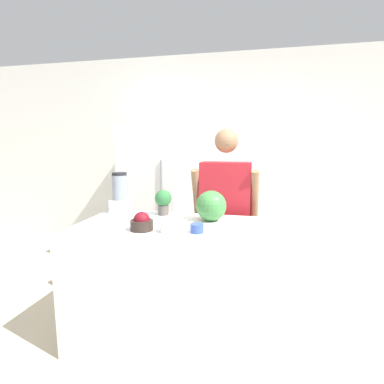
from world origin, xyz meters
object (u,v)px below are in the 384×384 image
bowl_small_blue (197,228)px  potted_plant (163,201)px  refrigerator (156,197)px  blender (120,194)px  bowl_cream (169,225)px  person (225,218)px  watermelon (211,206)px  bowl_cherries (142,223)px

bowl_small_blue → potted_plant: (-0.38, 0.44, 0.09)m
refrigerator → blender: bearing=-87.8°
bowl_cream → potted_plant: size_ratio=0.58×
refrigerator → person: size_ratio=1.05×
watermelon → blender: size_ratio=0.66×
bowl_small_blue → blender: (-0.78, 0.44, 0.14)m
person → potted_plant: 0.62m
bowl_cherries → person: bearing=58.0°
bowl_cherries → watermelon: bearing=35.5°
person → bowl_cream: bearing=-110.2°
refrigerator → bowl_cream: 1.63m
bowl_cream → bowl_small_blue: 0.19m
refrigerator → person: (0.92, -0.70, -0.03)m
person → bowl_small_blue: size_ratio=17.66×
refrigerator → blender: refrigerator is taller
bowl_cherries → potted_plant: bearing=89.4°
bowl_small_blue → potted_plant: size_ratio=0.43×
watermelon → potted_plant: (-0.43, 0.16, -0.01)m
bowl_cream → refrigerator: bearing=112.7°
blender → bowl_cream: bearing=-38.6°
refrigerator → bowl_cream: bearing=-67.3°
bowl_cream → bowl_cherries: bearing=178.9°
person → potted_plant: size_ratio=7.60×
refrigerator → bowl_cherries: refrigerator is taller
bowl_cherries → potted_plant: 0.48m
watermelon → bowl_cream: watermelon is taller
refrigerator → person: 1.16m
potted_plant → bowl_small_blue: bearing=-49.1°
bowl_cream → blender: size_ratio=0.35×
blender → refrigerator: bearing=92.2°
bowl_cherries → blender: size_ratio=0.45×
person → bowl_cherries: 0.94m
watermelon → potted_plant: size_ratio=1.08×
bowl_cream → potted_plant: 0.52m
watermelon → bowl_cherries: (-0.44, -0.31, -0.08)m
bowl_small_blue → bowl_cherries: bearing=-176.2°
person → watermelon: person is taller
bowl_small_blue → blender: 0.90m
bowl_cherries → potted_plant: (0.01, 0.47, 0.07)m
watermelon → bowl_cherries: size_ratio=1.46×
refrigerator → blender: size_ratio=4.86×
bowl_cherries → bowl_cream: bowl_cherries is taller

